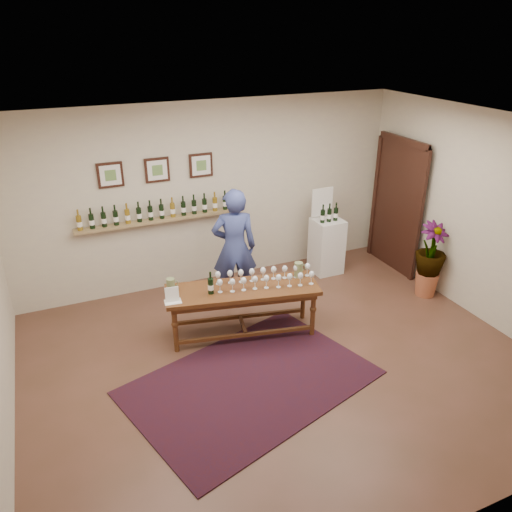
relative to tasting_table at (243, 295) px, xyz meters
name	(u,v)px	position (x,y,z in m)	size (l,w,h in m)	color
ground	(282,363)	(0.20, -0.78, -0.59)	(6.00, 6.00, 0.00)	#4E3322
room_shell	(351,207)	(2.31, 1.07, 0.53)	(6.00, 6.00, 6.00)	beige
rug	(251,382)	(-0.30, -0.98, -0.58)	(2.70, 1.80, 0.01)	#49120D
tasting_table	(243,295)	(0.00, 0.00, 0.00)	(2.04, 1.02, 0.69)	#482412
table_glasses	(265,277)	(0.31, -0.02, 0.20)	(1.38, 0.32, 0.19)	white
table_bottles	(210,280)	(-0.41, 0.07, 0.27)	(0.31, 0.18, 0.33)	black
pitcher_left	(171,286)	(-0.87, 0.25, 0.20)	(0.12, 0.12, 0.19)	olive
pitcher_right	(298,270)	(0.80, -0.01, 0.21)	(0.13, 0.13, 0.21)	olive
menu_card	(172,295)	(-0.91, 0.03, 0.20)	(0.20, 0.15, 0.18)	white
display_pedestal	(327,246)	(1.97, 1.18, -0.13)	(0.45, 0.45, 0.91)	white
pedestal_bottles	(329,214)	(1.94, 1.11, 0.45)	(0.27, 0.07, 0.27)	black
info_sign	(322,202)	(1.93, 1.33, 0.58)	(0.37, 0.02, 0.51)	white
potted_plant	(430,260)	(2.95, -0.13, 0.00)	(0.55, 0.55, 1.00)	#A95838
person	(234,248)	(0.22, 0.83, 0.28)	(0.64, 0.42, 1.75)	navy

